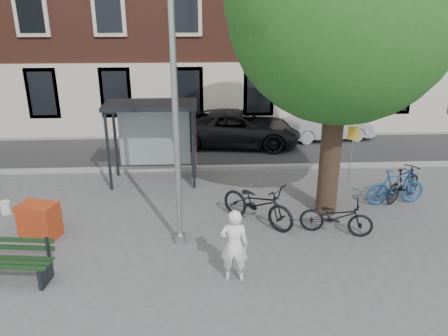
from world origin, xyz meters
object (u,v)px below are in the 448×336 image
car_dark (237,128)px  bench (11,263)px  painter (234,245)px  car_silver (328,125)px  notice_sign (352,143)px  bike_d (404,183)px  bike_a (336,217)px  red_stand (39,221)px  bike_b (396,187)px  bus_shelter (165,124)px  bike_c (258,203)px  lamppost (176,134)px

car_dark → bench: bearing=156.8°
painter → car_silver: bearing=-109.5°
painter → notice_sign: 6.51m
car_dark → bike_d: bearing=-133.7°
bike_a → car_dark: 7.77m
bike_d → red_stand: 10.15m
bike_a → bike_b: bike_b is taller
bus_shelter → car_silver: bearing=33.2°
painter → bike_d: size_ratio=0.93×
bike_c → bike_a: bearing=-67.2°
bike_b → notice_sign: notice_sign is taller
bike_b → bike_c: 4.26m
bike_d → bench: bearing=73.3°
lamppost → notice_sign: size_ratio=3.18×
bike_d → car_silver: (-0.55, 6.20, 0.10)m
notice_sign → car_silver: bearing=102.7°
painter → bike_a: 3.28m
red_stand → notice_sign: notice_sign is taller
car_dark → lamppost: bearing=173.2°
car_dark → notice_sign: 5.46m
lamppost → bike_c: size_ratio=2.77×
bench → red_stand: red_stand is taller
bike_c → lamppost: bearing=156.8°
painter → bike_a: (2.71, 1.81, -0.33)m
bike_a → bike_b: 2.78m
bike_c → bike_d: bike_c is taller
bench → bike_a: bearing=19.2°
bench → car_dark: bearing=65.9°
bike_b → car_silver: 6.47m
bike_a → red_stand: bike_a is taller
bus_shelter → bike_b: bearing=-17.8°
bike_b → red_stand: (-9.65, -1.45, -0.08)m
lamppost → notice_sign: (5.29, 3.49, -1.39)m
lamppost → bike_a: 4.55m
red_stand → bike_a: bearing=-1.6°
car_silver → bike_b: bearing=175.0°
lamppost → bike_c: (2.00, 0.93, -2.20)m
bus_shelter → bike_c: bus_shelter is taller
bike_a → bike_d: bike_d is taller
bus_shelter → notice_sign: (5.90, -0.61, -0.53)m
car_silver → red_stand: (-9.45, -7.92, -0.17)m
bike_a → car_silver: bearing=3.1°
painter → red_stand: (-4.70, 2.02, -0.36)m
painter → red_stand: bearing=-17.2°
painter → bike_c: painter is taller
car_dark → bike_a: bearing=-158.2°
bike_d → notice_sign: size_ratio=0.90×
car_silver → notice_sign: (-0.66, -4.91, 0.77)m
bench → bike_c: bike_c is taller
bike_a → bench: bearing=119.6°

